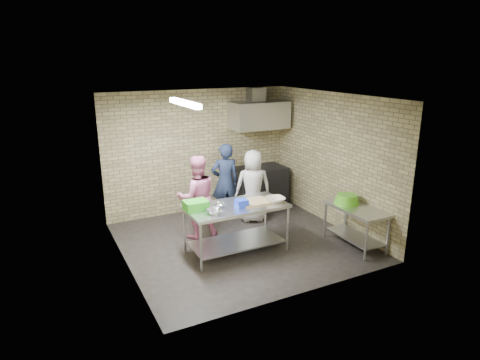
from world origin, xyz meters
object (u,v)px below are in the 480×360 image
at_px(woman_pink, 197,197).
at_px(blue_tub, 241,203).
at_px(prep_table, 236,229).
at_px(bottle_green, 272,117).
at_px(side_counter, 355,227).
at_px(woman_white, 253,186).
at_px(green_crate, 196,205).
at_px(bottle_red, 257,117).
at_px(man_navy, 225,182).
at_px(green_basin, 347,199).
at_px(stove, 259,186).

bearing_deg(woman_pink, blue_tub, 120.02).
bearing_deg(prep_table, bottle_green, 47.33).
height_order(side_counter, woman_white, woman_white).
height_order(green_crate, woman_white, woman_white).
distance_m(prep_table, woman_white, 1.54).
distance_m(bottle_red, man_navy, 1.80).
bearing_deg(bottle_red, prep_table, -126.54).
height_order(green_basin, bottle_red, bottle_red).
xyz_separation_m(side_counter, woman_white, (-1.07, 1.93, 0.39)).
height_order(prep_table, stove, stove).
height_order(green_basin, man_navy, man_navy).
bearing_deg(blue_tub, stove, 53.39).
bearing_deg(woman_pink, man_navy, -137.74).
distance_m(stove, green_basin, 2.57).
bearing_deg(bottle_red, side_counter, -82.38).
relative_size(green_basin, woman_white, 0.30).
distance_m(side_counter, woman_pink, 2.98).
bearing_deg(green_basin, stove, 99.76).
bearing_deg(bottle_red, green_basin, -82.10).
height_order(prep_table, bottle_red, bottle_red).
bearing_deg(stove, woman_pink, -151.80).
relative_size(stove, woman_pink, 0.75).
xyz_separation_m(prep_table, bottle_green, (2.04, 2.22, 1.58)).
xyz_separation_m(green_crate, man_navy, (1.20, 1.40, -0.13)).
relative_size(green_crate, green_basin, 0.85).
distance_m(side_counter, bottle_red, 3.44).
distance_m(stove, green_crate, 2.99).
relative_size(stove, woman_white, 0.78).
relative_size(blue_tub, bottle_red, 1.08).
bearing_deg(bottle_red, woman_white, -122.52).
bearing_deg(green_crate, stove, 38.99).
bearing_deg(green_crate, bottle_green, 37.39).
xyz_separation_m(green_crate, bottle_red, (2.34, 2.10, 1.08)).
xyz_separation_m(bottle_red, man_navy, (-1.14, -0.69, -1.21)).
xyz_separation_m(green_basin, bottle_green, (0.02, 2.74, 1.18)).
bearing_deg(prep_table, bottle_red, 53.46).
distance_m(blue_tub, bottle_green, 3.24).
height_order(green_crate, bottle_red, bottle_red).
height_order(prep_table, man_navy, man_navy).
xyz_separation_m(green_basin, woman_pink, (-2.39, 1.45, -0.03)).
relative_size(woman_pink, woman_white, 1.05).
bearing_deg(prep_table, green_basin, -14.55).
bearing_deg(stove, prep_table, -128.86).
bearing_deg(side_counter, woman_pink, 144.89).
height_order(prep_table, side_counter, prep_table).
relative_size(stove, green_basin, 2.61).
bearing_deg(woman_pink, side_counter, 152.48).
distance_m(bottle_red, woman_white, 1.78).
height_order(side_counter, green_basin, green_basin).
relative_size(side_counter, blue_tub, 6.16).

